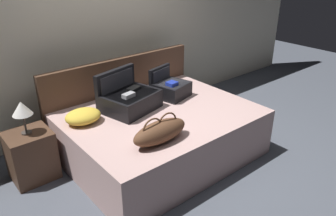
% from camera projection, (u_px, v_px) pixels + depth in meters
% --- Properties ---
extents(ground_plane, '(12.00, 12.00, 0.00)m').
position_uv_depth(ground_plane, '(184.00, 170.00, 3.66)').
color(ground_plane, '#4C515B').
extents(back_wall, '(8.00, 0.10, 2.60)m').
position_uv_depth(back_wall, '(100.00, 28.00, 4.25)').
color(back_wall, beige).
rests_on(back_wall, ground).
extents(bed, '(2.06, 1.57, 0.56)m').
position_uv_depth(bed, '(161.00, 134.00, 3.82)').
color(bed, '#BC9993').
rests_on(bed, ground).
extents(headboard, '(2.10, 0.08, 1.00)m').
position_uv_depth(headboard, '(122.00, 95.00, 4.30)').
color(headboard, '#4C3323').
rests_on(headboard, ground).
extents(hard_case_large, '(0.69, 0.62, 0.43)m').
position_uv_depth(hard_case_large, '(129.00, 98.00, 3.73)').
color(hard_case_large, black).
rests_on(hard_case_large, bed).
extents(hard_case_medium, '(0.46, 0.47, 0.35)m').
position_uv_depth(hard_case_medium, '(170.00, 88.00, 4.08)').
color(hard_case_medium, black).
rests_on(hard_case_medium, bed).
extents(duffel_bag, '(0.60, 0.23, 0.28)m').
position_uv_depth(duffel_bag, '(160.00, 132.00, 3.09)').
color(duffel_bag, brown).
rests_on(duffel_bag, bed).
extents(pillow_near_headboard, '(0.41, 0.35, 0.15)m').
position_uv_depth(pillow_near_headboard, '(83.00, 116.00, 3.45)').
color(pillow_near_headboard, gold).
rests_on(pillow_near_headboard, bed).
extents(nightstand, '(0.44, 0.40, 0.53)m').
position_uv_depth(nightstand, '(31.00, 155.00, 3.44)').
color(nightstand, '#4C3323').
rests_on(nightstand, ground).
extents(table_lamp, '(0.19, 0.19, 0.35)m').
position_uv_depth(table_lamp, '(22.00, 109.00, 3.21)').
color(table_lamp, '#3F3833').
rests_on(table_lamp, nightstand).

